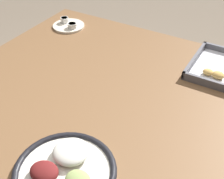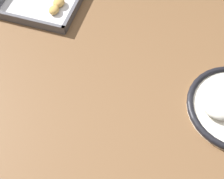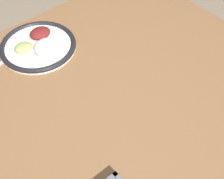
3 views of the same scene
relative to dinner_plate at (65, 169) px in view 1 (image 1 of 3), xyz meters
name	(u,v)px [view 1 (image 1 of 3)]	position (x,y,z in m)	size (l,w,h in m)	color
dining_table	(106,113)	(-0.09, 0.36, -0.11)	(1.21, 1.10, 0.76)	brown
dinner_plate	(65,169)	(0.00, 0.00, 0.00)	(0.29, 0.29, 0.05)	white
saucer_plate	(69,25)	(-0.53, 0.74, 0.00)	(0.16, 0.16, 0.04)	beige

